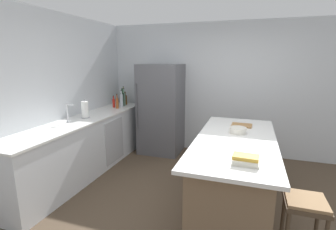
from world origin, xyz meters
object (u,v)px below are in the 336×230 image
olive_oil_bottle (124,97)px  kitchen_island (234,172)px  sink_faucet (68,112)px  whiskey_bottle (125,99)px  vinegar_bottle (117,103)px  cutting_board (242,125)px  paper_towel_roll (85,110)px  gin_bottle (124,99)px  soda_bottle (122,100)px  bar_stool (305,211)px  hot_sauce_bottle (114,103)px  refrigerator (161,109)px  wine_bottle (122,99)px  cookbook_stack (246,160)px  mixing_bowl (238,130)px

olive_oil_bottle → kitchen_island: bearing=-35.0°
sink_faucet → olive_oil_bottle: size_ratio=0.80×
sink_faucet → whiskey_bottle: (0.07, 1.69, -0.05)m
vinegar_bottle → cutting_board: vinegar_bottle is taller
paper_towel_roll → olive_oil_bottle: (-0.07, 1.46, 0.01)m
olive_oil_bottle → sink_faucet: bearing=-89.1°
gin_bottle → soda_bottle: size_ratio=1.05×
olive_oil_bottle → bar_stool: bearing=-38.3°
kitchen_island → cutting_board: (0.04, 0.67, 0.46)m
gin_bottle → hot_sauce_bottle: gin_bottle is taller
whiskey_bottle → paper_towel_roll: bearing=-90.9°
kitchen_island → whiskey_bottle: 2.98m
refrigerator → whiskey_bottle: 0.86m
wine_bottle → hot_sauce_bottle: bearing=-113.5°
refrigerator → cookbook_stack: bearing=-54.2°
sink_faucet → gin_bottle: (0.08, 1.61, -0.02)m
whiskey_bottle → refrigerator: bearing=-3.7°
refrigerator → paper_towel_roll: size_ratio=5.76×
refrigerator → kitchen_island: bearing=-45.5°
sink_faucet → cutting_board: bearing=15.7°
sink_faucet → refrigerator: bearing=61.1°
gin_bottle → mixing_bowl: size_ratio=1.59×
gin_bottle → vinegar_bottle: size_ratio=1.24×
soda_bottle → cookbook_stack: soda_bottle is taller
gin_bottle → cutting_board: bearing=-20.1°
sink_faucet → wine_bottle: (0.09, 1.52, -0.01)m
wine_bottle → mixing_bowl: (2.40, -1.22, -0.13)m
gin_bottle → mixing_bowl: (2.41, -1.30, -0.12)m
gin_bottle → cutting_board: size_ratio=1.20×
mixing_bowl → hot_sauce_bottle: bearing=157.7°
cutting_board → refrigerator: bearing=150.1°
kitchen_island → gin_bottle: 2.93m
olive_oil_bottle → cookbook_stack: bearing=-43.7°
sink_faucet → cookbook_stack: (2.62, -0.73, -0.13)m
soda_bottle → refrigerator: bearing=15.5°
refrigerator → soda_bottle: size_ratio=5.26×
gin_bottle → wine_bottle: 0.08m
cookbook_stack → cutting_board: cookbook_stack is taller
bar_stool → refrigerator: bearing=133.7°
kitchen_island → cutting_board: cutting_board is taller
wine_bottle → hot_sauce_bottle: size_ratio=1.55×
kitchen_island → paper_towel_roll: paper_towel_roll is taller
soda_bottle → vinegar_bottle: bearing=-88.0°
bar_stool → gin_bottle: 3.90m
hot_sauce_bottle → vinegar_bottle: 0.16m
soda_bottle → cookbook_stack: bearing=-40.8°
kitchen_island → refrigerator: 2.28m
paper_towel_roll → gin_bottle: bearing=88.4°
olive_oil_bottle → soda_bottle: 0.41m
whiskey_bottle → mixing_bowl: bearing=-29.8°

